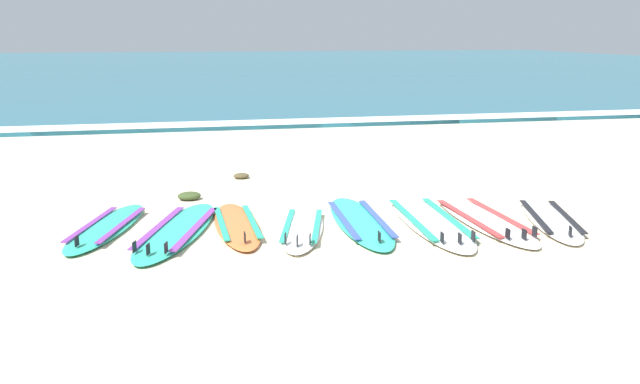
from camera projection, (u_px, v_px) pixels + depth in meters
ground_plane at (337, 219)px, 8.13m from camera, size 80.00×80.00×0.00m
sea at (207, 65)px, 44.06m from camera, size 80.00×60.00×0.10m
wave_foam_strip at (258, 125)px, 16.01m from camera, size 80.00×0.97×0.11m
surfboard_0 at (107, 227)px, 7.67m from camera, size 1.06×2.12×0.18m
surfboard_1 at (177, 230)px, 7.54m from camera, size 1.30×2.48×0.18m
surfboard_2 at (237, 225)px, 7.76m from camera, size 0.55×2.02×0.18m
surfboard_3 at (302, 228)px, 7.63m from camera, size 0.93×1.96×0.18m
surfboard_4 at (360, 221)px, 7.90m from camera, size 0.67×2.33×0.18m
surfboard_5 at (430, 221)px, 7.93m from camera, size 0.76×2.56×0.18m
surfboard_6 at (484, 219)px, 7.99m from camera, size 0.66×2.38×0.18m
surfboard_7 at (551, 219)px, 8.01m from camera, size 1.08×2.13×0.18m
seaweed_clump_near_shoreline at (189, 196)px, 9.05m from camera, size 0.32×0.25×0.11m
seaweed_clump_mid_sand at (241, 176)px, 10.36m from camera, size 0.25×0.20×0.09m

